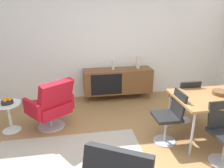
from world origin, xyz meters
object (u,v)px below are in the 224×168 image
sideboard (118,81)px  fruit_bowl (7,101)px  side_table_round (9,114)px  vase_sculptural_dark (113,65)px  dining_chair_back_left (185,99)px  vase_cobalt (138,62)px  dining_chair_near_window (170,115)px  dining_chair_front_left (224,131)px  lounge_chair_red (51,104)px  dining_table (224,98)px  wooden_bowl_on_table (220,93)px

sideboard → fruit_bowl: (-2.15, -1.11, 0.12)m
side_table_round → vase_sculptural_dark: bearing=28.6°
fruit_bowl → sideboard: bearing=27.3°
fruit_bowl → dining_chair_back_left: bearing=-4.3°
vase_cobalt → dining_chair_near_window: bearing=-90.5°
dining_chair_front_left → side_table_round: 3.43m
sideboard → lounge_chair_red: 1.83m
vase_cobalt → vase_sculptural_dark: bearing=180.0°
vase_cobalt → lounge_chair_red: 2.26m
sideboard → dining_table: size_ratio=1.00×
vase_cobalt → wooden_bowl_on_table: (0.84, -1.85, -0.10)m
vase_cobalt → dining_table: bearing=-65.4°
vase_sculptural_dark → dining_table: size_ratio=0.14×
vase_sculptural_dark → lounge_chair_red: size_ratio=0.24×
dining_table → dining_chair_front_left: 0.70m
sideboard → lounge_chair_red: bearing=-141.0°
lounge_chair_red → dining_chair_back_left: bearing=-4.6°
dining_table → wooden_bowl_on_table: 0.10m
dining_chair_back_left → sideboard: bearing=126.7°
dining_table → wooden_bowl_on_table: wooden_bowl_on_table is taller
vase_sculptural_dark → dining_chair_front_left: vase_sculptural_dark is taller
lounge_chair_red → fruit_bowl: bearing=176.9°
vase_cobalt → dining_chair_front_left: vase_cobalt is taller
vase_cobalt → sideboard: bearing=-179.8°
dining_table → dining_chair_near_window: (-0.89, -0.00, -0.23)m
dining_chair_near_window → vase_cobalt: bearing=89.5°
dining_chair_front_left → vase_cobalt: bearing=101.9°
wooden_bowl_on_table → dining_chair_front_left: bearing=-117.7°
side_table_round → vase_cobalt: bearing=22.9°
wooden_bowl_on_table → dining_chair_back_left: 0.67m
fruit_bowl → side_table_round: bearing=-148.4°
vase_cobalt → dining_table: vase_cobalt is taller
sideboard → lounge_chair_red: size_ratio=1.69×
dining_chair_back_left → lounge_chair_red: (-2.42, 0.20, -0.00)m
dining_chair_back_left → wooden_bowl_on_table: bearing=-57.2°
dining_chair_back_left → fruit_bowl: dining_chair_back_left is taller
wooden_bowl_on_table → side_table_round: bearing=168.1°
wooden_bowl_on_table → dining_chair_front_left: 0.76m
side_table_round → fruit_bowl: bearing=31.6°
vase_sculptural_dark → dining_chair_front_left: bearing=-65.8°
vase_sculptural_dark → dining_table: 2.41m
side_table_round → fruit_bowl: 0.24m
vase_cobalt → dining_chair_near_window: size_ratio=0.34×
sideboard → dining_chair_front_left: bearing=-67.9°
vase_sculptural_dark → dining_chair_front_left: 2.73m
sideboard → vase_cobalt: size_ratio=5.45×
fruit_bowl → dining_chair_near_window: bearing=-16.9°
dining_table → wooden_bowl_on_table: bearing=115.2°
side_table_round → fruit_bowl: size_ratio=2.60×
sideboard → vase_cobalt: bearing=0.2°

